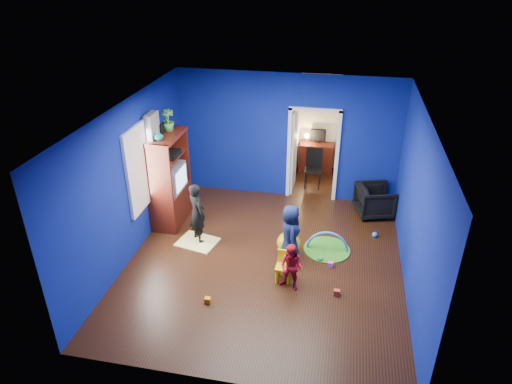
% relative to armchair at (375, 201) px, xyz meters
% --- Properties ---
extents(floor, '(5.00, 5.50, 0.01)m').
position_rel_armchair_xyz_m(floor, '(-2.04, -2.20, -0.34)').
color(floor, black).
rests_on(floor, ground).
extents(ceiling, '(5.00, 5.50, 0.01)m').
position_rel_armchair_xyz_m(ceiling, '(-2.04, -2.20, 2.56)').
color(ceiling, white).
rests_on(ceiling, wall_back).
extents(wall_back, '(5.00, 0.02, 2.90)m').
position_rel_armchair_xyz_m(wall_back, '(-2.04, 0.55, 1.11)').
color(wall_back, navy).
rests_on(wall_back, floor).
extents(wall_front, '(5.00, 0.02, 2.90)m').
position_rel_armchair_xyz_m(wall_front, '(-2.04, -4.95, 1.11)').
color(wall_front, navy).
rests_on(wall_front, floor).
extents(wall_left, '(0.02, 5.50, 2.90)m').
position_rel_armchair_xyz_m(wall_left, '(-4.54, -2.20, 1.11)').
color(wall_left, navy).
rests_on(wall_left, floor).
extents(wall_right, '(0.02, 5.50, 2.90)m').
position_rel_armchair_xyz_m(wall_right, '(0.46, -2.20, 1.11)').
color(wall_right, navy).
rests_on(wall_right, floor).
extents(alcove, '(1.00, 1.75, 2.50)m').
position_rel_armchair_xyz_m(alcove, '(-1.44, 1.42, 0.91)').
color(alcove, silver).
rests_on(alcove, floor).
extents(armchair, '(0.93, 0.91, 0.69)m').
position_rel_armchair_xyz_m(armchair, '(0.00, 0.00, 0.00)').
color(armchair, black).
rests_on(armchair, floor).
extents(child_black, '(0.54, 0.53, 1.26)m').
position_rel_armchair_xyz_m(child_black, '(-3.47, -1.73, 0.28)').
color(child_black, black).
rests_on(child_black, floor).
extents(child_navy, '(0.52, 0.66, 1.17)m').
position_rel_armchair_xyz_m(child_navy, '(-1.59, -2.07, 0.24)').
color(child_navy, black).
rests_on(child_navy, floor).
extents(toddler_red, '(0.51, 0.45, 0.87)m').
position_rel_armchair_xyz_m(toddler_red, '(-1.47, -2.85, 0.09)').
color(toddler_red, red).
rests_on(toddler_red, floor).
extents(vase, '(0.23, 0.23, 0.19)m').
position_rel_armchair_xyz_m(vase, '(-4.26, -1.40, 1.71)').
color(vase, '#0B505E').
rests_on(vase, tv_armoire).
extents(potted_plant, '(0.32, 0.32, 0.44)m').
position_rel_armchair_xyz_m(potted_plant, '(-4.26, -0.88, 1.84)').
color(potted_plant, '#3A8731').
rests_on(potted_plant, tv_armoire).
extents(tv_armoire, '(0.58, 1.14, 1.96)m').
position_rel_armchair_xyz_m(tv_armoire, '(-4.26, -1.10, 0.64)').
color(tv_armoire, '#41120A').
rests_on(tv_armoire, floor).
extents(crt_tv, '(0.46, 0.70, 0.54)m').
position_rel_armchair_xyz_m(crt_tv, '(-4.22, -1.10, 0.68)').
color(crt_tv, silver).
rests_on(crt_tv, tv_armoire).
extents(yellow_blanket, '(0.86, 0.75, 0.03)m').
position_rel_armchair_xyz_m(yellow_blanket, '(-3.47, -1.83, -0.33)').
color(yellow_blanket, '#F2E07A').
rests_on(yellow_blanket, floor).
extents(hopper_ball, '(0.45, 0.45, 0.45)m').
position_rel_armchair_xyz_m(hopper_ball, '(-1.64, -1.82, -0.12)').
color(hopper_ball, yellow).
rests_on(hopper_ball, floor).
extents(kid_chair, '(0.29, 0.29, 0.50)m').
position_rel_armchair_xyz_m(kid_chair, '(-1.62, -2.65, -0.09)').
color(kid_chair, yellow).
rests_on(kid_chair, floor).
extents(play_mat, '(0.90, 0.90, 0.02)m').
position_rel_armchair_xyz_m(play_mat, '(-0.92, -1.58, -0.33)').
color(play_mat, green).
rests_on(play_mat, floor).
extents(toy_arch, '(0.81, 0.06, 0.81)m').
position_rel_armchair_xyz_m(toy_arch, '(-0.92, -1.58, -0.32)').
color(toy_arch, '#3F8CD8').
rests_on(toy_arch, floor).
extents(window_left, '(0.03, 0.95, 1.55)m').
position_rel_armchair_xyz_m(window_left, '(-4.52, -1.85, 1.21)').
color(window_left, white).
rests_on(window_left, wall_left).
extents(curtain, '(0.14, 0.42, 2.40)m').
position_rel_armchair_xyz_m(curtain, '(-4.41, -1.30, 0.91)').
color(curtain, slate).
rests_on(curtain, floor).
extents(doorway, '(1.16, 0.10, 2.10)m').
position_rel_armchair_xyz_m(doorway, '(-1.44, 0.55, 0.71)').
color(doorway, white).
rests_on(doorway, floor).
extents(study_desk, '(0.88, 0.44, 0.75)m').
position_rel_armchair_xyz_m(study_desk, '(-1.44, 2.06, 0.03)').
color(study_desk, '#3D140A').
rests_on(study_desk, floor).
extents(desk_monitor, '(0.40, 0.05, 0.32)m').
position_rel_armchair_xyz_m(desk_monitor, '(-1.44, 2.18, 0.61)').
color(desk_monitor, black).
rests_on(desk_monitor, study_desk).
extents(desk_lamp, '(0.14, 0.14, 0.14)m').
position_rel_armchair_xyz_m(desk_lamp, '(-1.72, 2.12, 0.59)').
color(desk_lamp, '#FFD88C').
rests_on(desk_lamp, study_desk).
extents(folding_chair, '(0.40, 0.40, 0.92)m').
position_rel_armchair_xyz_m(folding_chair, '(-1.44, 1.10, 0.12)').
color(folding_chair, black).
rests_on(folding_chair, floor).
extents(book_shelf, '(0.88, 0.24, 0.04)m').
position_rel_armchair_xyz_m(book_shelf, '(-1.44, 2.17, 1.68)').
color(book_shelf, white).
rests_on(book_shelf, study_desk).
extents(toy_0, '(0.10, 0.08, 0.10)m').
position_rel_armchair_xyz_m(toy_0, '(-0.68, -2.87, -0.29)').
color(toy_0, red).
rests_on(toy_0, floor).
extents(toy_1, '(0.11, 0.11, 0.11)m').
position_rel_armchair_xyz_m(toy_1, '(0.01, -0.92, -0.29)').
color(toy_1, '#2780DE').
rests_on(toy_1, floor).
extents(toy_2, '(0.10, 0.08, 0.10)m').
position_rel_armchair_xyz_m(toy_2, '(-2.76, -3.48, -0.29)').
color(toy_2, orange).
rests_on(toy_2, floor).
extents(toy_3, '(0.11, 0.11, 0.11)m').
position_rel_armchair_xyz_m(toy_3, '(-1.02, -1.96, -0.29)').
color(toy_3, green).
rests_on(toy_3, floor).
extents(toy_4, '(0.10, 0.08, 0.10)m').
position_rel_armchair_xyz_m(toy_4, '(-0.82, -2.10, -0.29)').
color(toy_4, '#DD53D0').
rests_on(toy_4, floor).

